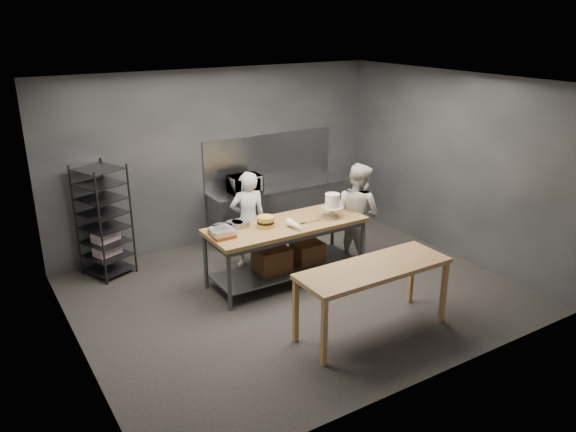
# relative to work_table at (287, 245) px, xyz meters

# --- Properties ---
(ground) EXTENTS (6.00, 6.00, 0.00)m
(ground) POSITION_rel_work_table_xyz_m (-0.11, -0.44, -0.57)
(ground) COLOR black
(ground) RESTS_ON ground
(back_wall) EXTENTS (6.00, 0.04, 3.00)m
(back_wall) POSITION_rel_work_table_xyz_m (-0.11, 2.06, 0.93)
(back_wall) COLOR #4C4F54
(back_wall) RESTS_ON ground
(work_table) EXTENTS (2.40, 0.90, 0.92)m
(work_table) POSITION_rel_work_table_xyz_m (0.00, 0.00, 0.00)
(work_table) COLOR olive
(work_table) RESTS_ON ground
(near_counter) EXTENTS (2.00, 0.70, 0.90)m
(near_counter) POSITION_rel_work_table_xyz_m (0.14, -1.81, 0.24)
(near_counter) COLOR #A47544
(near_counter) RESTS_ON ground
(back_counter) EXTENTS (2.60, 0.60, 0.90)m
(back_counter) POSITION_rel_work_table_xyz_m (0.89, 1.74, -0.12)
(back_counter) COLOR slate
(back_counter) RESTS_ON ground
(splashback_panel) EXTENTS (2.60, 0.02, 0.90)m
(splashback_panel) POSITION_rel_work_table_xyz_m (0.89, 2.04, 0.78)
(splashback_panel) COLOR slate
(splashback_panel) RESTS_ON back_counter
(speed_rack) EXTENTS (0.80, 0.83, 1.75)m
(speed_rack) POSITION_rel_work_table_xyz_m (-2.24, 1.66, 0.28)
(speed_rack) COLOR black
(speed_rack) RESTS_ON ground
(chef_behind) EXTENTS (0.63, 0.48, 1.56)m
(chef_behind) POSITION_rel_work_table_xyz_m (-0.24, 0.78, 0.21)
(chef_behind) COLOR silver
(chef_behind) RESTS_ON ground
(chef_right) EXTENTS (0.76, 0.90, 1.64)m
(chef_right) POSITION_rel_work_table_xyz_m (1.34, 0.00, 0.25)
(chef_right) COLOR silver
(chef_right) RESTS_ON ground
(microwave) EXTENTS (0.54, 0.37, 0.30)m
(microwave) POSITION_rel_work_table_xyz_m (0.22, 1.74, 0.48)
(microwave) COLOR black
(microwave) RESTS_ON back_counter
(frosted_cake_stand) EXTENTS (0.34, 0.34, 0.37)m
(frosted_cake_stand) POSITION_rel_work_table_xyz_m (0.72, -0.14, 0.57)
(frosted_cake_stand) COLOR #BEB198
(frosted_cake_stand) RESTS_ON work_table
(layer_cake) EXTENTS (0.25, 0.25, 0.16)m
(layer_cake) POSITION_rel_work_table_xyz_m (-0.34, 0.02, 0.43)
(layer_cake) COLOR gold
(layer_cake) RESTS_ON work_table
(cake_pans) EXTENTS (0.68, 0.36, 0.07)m
(cake_pans) POSITION_rel_work_table_xyz_m (-0.85, 0.22, 0.39)
(cake_pans) COLOR gray
(cake_pans) RESTS_ON work_table
(piping_bag) EXTENTS (0.13, 0.38, 0.12)m
(piping_bag) POSITION_rel_work_table_xyz_m (-0.03, -0.30, 0.41)
(piping_bag) COLOR white
(piping_bag) RESTS_ON work_table
(offset_spatula) EXTENTS (0.36, 0.02, 0.02)m
(offset_spatula) POSITION_rel_work_table_xyz_m (0.28, -0.15, 0.35)
(offset_spatula) COLOR slate
(offset_spatula) RESTS_ON work_table
(pastry_clamshells) EXTENTS (0.33, 0.34, 0.11)m
(pastry_clamshells) POSITION_rel_work_table_xyz_m (-1.04, 0.01, 0.40)
(pastry_clamshells) COLOR #9B541F
(pastry_clamshells) RESTS_ON work_table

